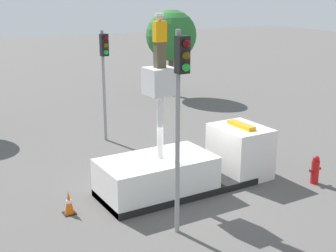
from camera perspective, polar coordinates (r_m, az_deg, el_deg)
The scene contains 8 objects.
ground_plane at distance 17.13m, azimuth 1.14°, elevation -7.77°, with size 120.00×120.00×0.00m, color #565451.
bucket_truck at distance 17.04m, azimuth 2.42°, elevation -4.91°, with size 6.59×2.26×4.52m.
worker at distance 15.37m, azimuth -1.02°, elevation 10.36°, with size 0.40×0.26×1.75m.
traffic_light_pole at distance 12.80m, azimuth 1.52°, elevation 3.75°, with size 0.34×0.57×5.97m.
traffic_light_across at distance 21.86m, azimuth -7.78°, elevation 7.50°, with size 0.34×0.57×5.23m.
fire_hydrant at distance 18.33m, azimuth 17.49°, elevation -5.10°, with size 0.54×0.30×1.09m.
traffic_cone_rear at distance 15.59m, azimuth -12.00°, elevation -9.17°, with size 0.39×0.39×0.78m.
tree_right_bg at distance 31.72m, azimuth 0.39°, elevation 10.96°, with size 3.39×3.39×5.78m.
Camera 1 is at (-8.30, -13.27, 6.96)m, focal length 50.00 mm.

